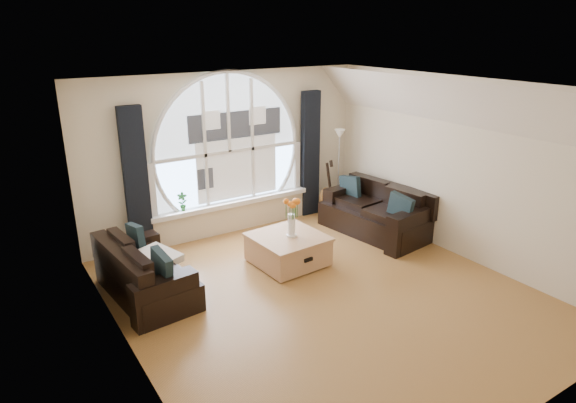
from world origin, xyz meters
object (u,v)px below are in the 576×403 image
object	(u,v)px
coffee_chest	(288,248)
vase_flowers	(292,212)
floor_lamp	(338,172)
guitar	(327,187)
potted_plant	(182,202)
sofa_left	(146,268)
sofa_right	(375,211)

from	to	relation	value
coffee_chest	vase_flowers	distance (m)	0.60
floor_lamp	guitar	bearing A→B (deg)	164.03
vase_flowers	potted_plant	distance (m)	1.93
vase_flowers	floor_lamp	xyz separation A→B (m)	(1.95, 1.38, -0.03)
coffee_chest	potted_plant	size ratio (longest dim) A/B	3.23
potted_plant	sofa_left	bearing A→B (deg)	-127.76
sofa_right	floor_lamp	distance (m)	1.21
floor_lamp	guitar	size ratio (longest dim) A/B	1.51
guitar	potted_plant	bearing A→B (deg)	166.93
sofa_left	vase_flowers	bearing A→B (deg)	-12.32
sofa_right	potted_plant	xyz separation A→B (m)	(-2.89, 1.39, 0.30)
guitar	sofa_right	bearing A→B (deg)	-93.25
sofa_left	coffee_chest	size ratio (longest dim) A/B	1.65
sofa_right	vase_flowers	xyz separation A→B (m)	(-1.86, -0.24, 0.43)
floor_lamp	potted_plant	xyz separation A→B (m)	(-2.98, 0.25, -0.10)
floor_lamp	guitar	world-z (taller)	floor_lamp
sofa_left	vase_flowers	size ratio (longest dim) A/B	2.33
sofa_right	floor_lamp	xyz separation A→B (m)	(0.09, 1.14, 0.40)
coffee_chest	potted_plant	xyz separation A→B (m)	(-1.00, 1.58, 0.46)
sofa_left	coffee_chest	xyz separation A→B (m)	(2.07, -0.20, -0.16)
guitar	potted_plant	size ratio (longest dim) A/B	3.46
sofa_right	guitar	size ratio (longest dim) A/B	1.74
vase_flowers	sofa_left	bearing A→B (deg)	173.25
guitar	coffee_chest	bearing A→B (deg)	-150.90
floor_lamp	guitar	distance (m)	0.35
sofa_right	potted_plant	world-z (taller)	potted_plant
vase_flowers	guitar	bearing A→B (deg)	39.69
vase_flowers	guitar	world-z (taller)	vase_flowers
sofa_left	guitar	xyz separation A→B (m)	(3.84, 1.19, 0.13)
coffee_chest	guitar	distance (m)	2.27
sofa_left	potted_plant	size ratio (longest dim) A/B	5.32
potted_plant	sofa_right	bearing A→B (deg)	-25.71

